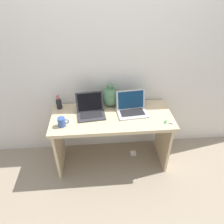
% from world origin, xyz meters
% --- Properties ---
extents(ground_plane, '(6.00, 6.00, 0.00)m').
position_xyz_m(ground_plane, '(0.00, 0.00, 0.00)').
color(ground_plane, gray).
extents(back_wall, '(4.40, 0.04, 2.40)m').
position_xyz_m(back_wall, '(0.00, 0.33, 1.20)').
color(back_wall, silver).
rests_on(back_wall, ground).
extents(desk, '(1.35, 0.58, 0.72)m').
position_xyz_m(desk, '(0.00, 0.00, 0.56)').
color(desk, '#D1B78C').
rests_on(desk, ground).
extents(laptop_left, '(0.33, 0.27, 0.24)m').
position_xyz_m(laptop_left, '(-0.24, 0.06, 0.78)').
color(laptop_left, '#333338').
rests_on(laptop_left, desk).
extents(laptop_right, '(0.35, 0.27, 0.24)m').
position_xyz_m(laptop_right, '(0.23, 0.07, 0.78)').
color(laptop_right, '#B2B2B7').
rests_on(laptop_right, desk).
extents(green_vase, '(0.23, 0.23, 0.27)m').
position_xyz_m(green_vase, '(0.00, 0.23, 0.83)').
color(green_vase, '#47704C').
rests_on(green_vase, desk).
extents(coffee_mug, '(0.12, 0.08, 0.10)m').
position_xyz_m(coffee_mug, '(-0.53, -0.14, 0.77)').
color(coffee_mug, '#335199').
rests_on(coffee_mug, desk).
extents(pen_cup, '(0.06, 0.06, 0.19)m').
position_xyz_m(pen_cup, '(-0.60, 0.20, 0.77)').
color(pen_cup, black).
rests_on(pen_cup, desk).
extents(scissors, '(0.14, 0.11, 0.01)m').
position_xyz_m(scissors, '(0.58, -0.18, 0.72)').
color(scissors, '#B7B7BC').
rests_on(scissors, desk).
extents(power_brick, '(0.07, 0.07, 0.03)m').
position_xyz_m(power_brick, '(0.29, 0.07, 0.01)').
color(power_brick, white).
rests_on(power_brick, ground).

